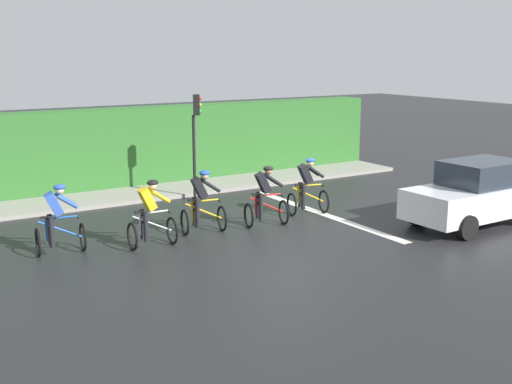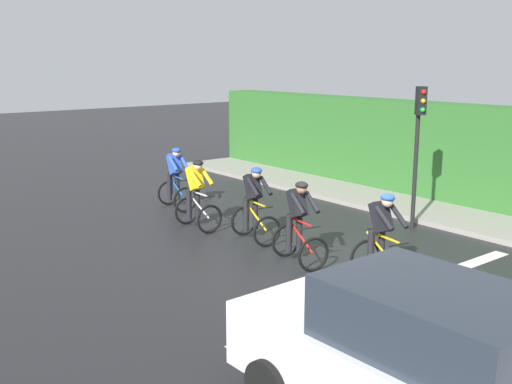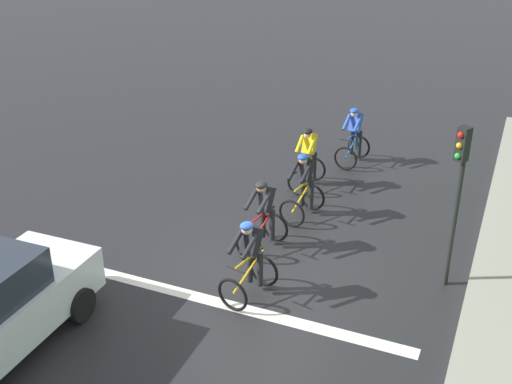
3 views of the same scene
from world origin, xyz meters
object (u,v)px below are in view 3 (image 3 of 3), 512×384
at_px(cyclist_lead, 354,137).
at_px(cyclist_fourth, 263,217).
at_px(cyclist_second, 308,159).
at_px(cyclist_mid, 304,187).
at_px(cyclist_trailing, 250,261).
at_px(traffic_light_near_crossing, 458,184).

xyz_separation_m(cyclist_lead, cyclist_fourth, (-0.49, -5.41, 0.00)).
height_order(cyclist_lead, cyclist_fourth, same).
relative_size(cyclist_second, cyclist_fourth, 1.00).
relative_size(cyclist_mid, cyclist_trailing, 1.00).
bearing_deg(cyclist_mid, cyclist_lead, 86.83).
bearing_deg(cyclist_mid, cyclist_trailing, -87.48).
relative_size(cyclist_lead, traffic_light_near_crossing, 0.50).
distance_m(cyclist_lead, cyclist_mid, 3.65).
bearing_deg(cyclist_second, cyclist_fourth, -87.21).
xyz_separation_m(cyclist_fourth, traffic_light_near_crossing, (3.82, 0.15, 1.43)).
relative_size(cyclist_lead, cyclist_second, 1.00).
height_order(cyclist_fourth, traffic_light_near_crossing, traffic_light_near_crossing).
bearing_deg(traffic_light_near_crossing, cyclist_trailing, -151.12).
xyz_separation_m(cyclist_second, traffic_light_near_crossing, (3.98, -3.23, 1.43)).
bearing_deg(cyclist_fourth, cyclist_mid, 80.69).
xyz_separation_m(cyclist_mid, cyclist_fourth, (-0.29, -1.76, 0.00)).
distance_m(cyclist_mid, cyclist_fourth, 1.78).
height_order(cyclist_second, traffic_light_near_crossing, traffic_light_near_crossing).
xyz_separation_m(cyclist_lead, cyclist_mid, (-0.20, -3.65, 0.00)).
bearing_deg(cyclist_lead, cyclist_trailing, -90.39).
xyz_separation_m(cyclist_second, cyclist_mid, (0.45, -1.62, 0.00)).
distance_m(cyclist_lead, traffic_light_near_crossing, 6.39).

